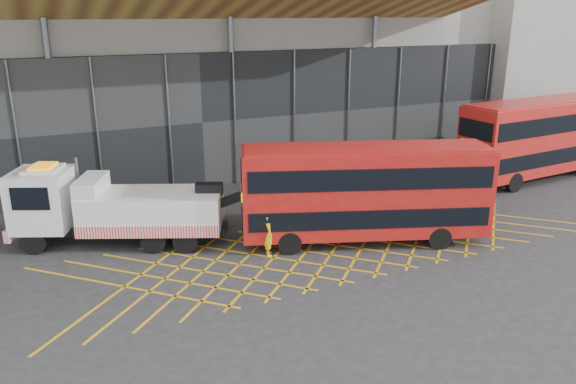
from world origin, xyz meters
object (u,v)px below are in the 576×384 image
bus_towed (365,190)px  recovery_truck (111,207)px  worker (269,234)px  bus_second (544,135)px

bus_towed → recovery_truck: bearing=176.4°
bus_towed → worker: bearing=-165.6°
recovery_truck → bus_towed: bearing=0.0°
bus_towed → worker: size_ratio=5.84×
bus_second → recovery_truck: bearing=175.0°
recovery_truck → bus_towed: bus_towed is taller
recovery_truck → worker: (5.99, -4.23, -0.81)m
bus_second → worker: size_ratio=6.45×
bus_second → worker: 21.10m
bus_towed → worker: (-4.60, 0.48, -1.56)m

